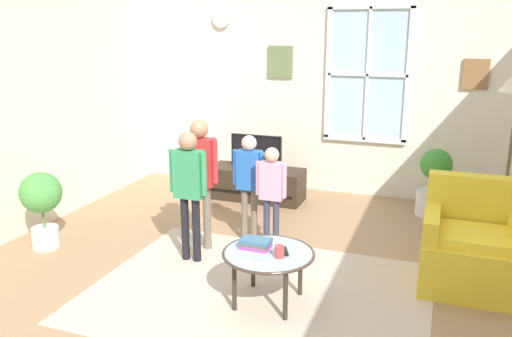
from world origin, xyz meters
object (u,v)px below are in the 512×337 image
television (256,151)px  person_red_shirt (200,169)px  person_pink_shirt (272,187)px  potted_plant_by_window (435,183)px  person_blue_shirt (249,176)px  book_stack (256,243)px  tv_stand (256,184)px  person_green_shirt (189,182)px  coffee_table (268,256)px  cup (279,251)px  armchair (471,248)px  remote_near_books (285,251)px  potted_plant_corner (42,201)px

television → person_red_shirt: bearing=-89.0°
person_pink_shirt → potted_plant_by_window: person_pink_shirt is taller
person_pink_shirt → person_blue_shirt: bearing=155.5°
book_stack → person_blue_shirt: (-0.46, 1.04, 0.22)m
tv_stand → person_red_shirt: size_ratio=0.93×
television → person_green_shirt: bearing=-88.1°
coffee_table → cup: size_ratio=7.70×
cup → person_blue_shirt: size_ratio=0.09×
armchair → person_red_shirt: person_red_shirt is taller
coffee_table → tv_stand: bearing=112.3°
book_stack → person_green_shirt: size_ratio=0.19×
television → remote_near_books: size_ratio=4.54×
remote_near_books → person_green_shirt: 1.16m
person_blue_shirt → potted_plant_by_window: 2.23m
cup → potted_plant_corner: bearing=172.9°
potted_plant_by_window → person_red_shirt: bearing=-139.6°
remote_near_books → person_blue_shirt: size_ratio=0.13×
armchair → remote_near_books: (-1.34, -0.81, 0.10)m
potted_plant_corner → remote_near_books: bearing=-4.9°
cup → person_red_shirt: (-1.04, 0.83, 0.32)m
book_stack → armchair: bearing=27.0°
armchair → coffee_table: armchair is taller
tv_stand → potted_plant_by_window: bearing=4.1°
remote_near_books → potted_plant_by_window: (0.99, 2.47, -0.05)m
television → person_blue_shirt: (0.40, -1.27, 0.06)m
book_stack → remote_near_books: bearing=-1.8°
armchair → book_stack: bearing=-153.0°
tv_stand → potted_plant_by_window: potted_plant_by_window is taller
armchair → potted_plant_corner: size_ratio=1.16×
remote_near_books → cup: bearing=-97.3°
book_stack → remote_near_books: book_stack is taller
book_stack → person_red_shirt: size_ratio=0.18×
person_green_shirt → potted_plant_corner: bearing=-171.0°
person_green_shirt → potted_plant_corner: 1.50m
coffee_table → remote_near_books: size_ratio=5.05×
remote_near_books → person_pink_shirt: bearing=114.3°
television → book_stack: 2.47m
tv_stand → book_stack: bearing=-69.8°
person_blue_shirt → potted_plant_by_window: (1.68, 1.43, -0.29)m
television → remote_near_books: bearing=-64.9°
book_stack → remote_near_books: size_ratio=1.64×
cup → potted_plant_by_window: potted_plant_by_window is taller
book_stack → potted_plant_by_window: size_ratio=0.30×
tv_stand → person_green_shirt: person_green_shirt is taller
coffee_table → armchair: bearing=30.3°
remote_near_books → person_pink_shirt: (-0.42, 0.92, 0.20)m
book_stack → potted_plant_corner: (-2.24, 0.20, 0.02)m
coffee_table → book_stack: (-0.12, 0.05, 0.06)m
television → person_green_shirt: 1.89m
armchair → coffee_table: size_ratio=1.23×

